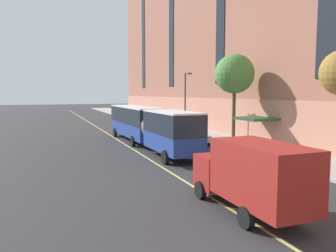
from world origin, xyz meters
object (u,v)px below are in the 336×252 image
at_px(city_bus, 146,124).
at_px(street_tree_mid_block, 235,74).
at_px(street_lamp, 186,97).
at_px(parked_car_champagne_3, 194,136).
at_px(parked_car_red_2, 247,151).
at_px(parked_car_darkgray_5, 125,117).
at_px(parked_car_champagne_1, 136,120).
at_px(parked_car_black_0, 157,125).
at_px(fire_hydrant, 196,135).
at_px(box_truck, 252,174).

distance_m(city_bus, street_tree_mid_block, 10.23).
bearing_deg(street_lamp, parked_car_champagne_3, -106.20).
relative_size(parked_car_red_2, parked_car_darkgray_5, 1.10).
bearing_deg(parked_car_red_2, parked_car_champagne_3, 88.64).
bearing_deg(parked_car_champagne_1, parked_car_black_0, -89.75).
height_order(city_bus, parked_car_champagne_3, city_bus).
height_order(parked_car_black_0, street_lamp, street_lamp).
bearing_deg(city_bus, street_lamp, 40.36).
xyz_separation_m(parked_car_red_2, parked_car_darkgray_5, (0.23, 39.06, -0.00)).
bearing_deg(street_lamp, parked_car_red_2, -97.13).
bearing_deg(parked_car_darkgray_5, street_lamp, -85.98).
xyz_separation_m(parked_car_red_2, fire_hydrant, (1.81, 12.15, -0.29)).
xyz_separation_m(parked_car_red_2, street_tree_mid_block, (4.26, 8.56, 6.16)).
bearing_deg(street_lamp, fire_hydrant, -91.85).
xyz_separation_m(parked_car_champagne_3, street_tree_mid_block, (4.03, -0.90, 6.16)).
relative_size(parked_car_black_0, street_lamp, 0.66).
xyz_separation_m(parked_car_champagne_1, street_lamp, (1.70, -16.15, 3.80)).
bearing_deg(box_truck, city_bus, 86.29).
bearing_deg(parked_car_darkgray_5, parked_car_red_2, -90.34).
distance_m(city_bus, street_lamp, 9.02).
bearing_deg(parked_car_black_0, parked_car_champagne_1, 90.25).
bearing_deg(fire_hydrant, box_truck, -110.08).
height_order(city_bus, street_lamp, street_lamp).
distance_m(parked_car_red_2, street_lamp, 15.83).
height_order(parked_car_champagne_1, parked_car_red_2, same).
bearing_deg(parked_car_red_2, parked_car_champagne_1, 89.63).
xyz_separation_m(box_truck, street_tree_mid_block, (10.17, 17.52, 5.21)).
bearing_deg(parked_car_red_2, fire_hydrant, 81.55).
xyz_separation_m(parked_car_darkgray_5, street_lamp, (1.67, -23.81, 3.80)).
distance_m(parked_car_red_2, parked_car_darkgray_5, 39.06).
relative_size(parked_car_darkgray_5, box_truck, 0.67).
distance_m(street_lamp, fire_hydrant, 5.13).
distance_m(parked_car_black_0, street_tree_mid_block, 14.36).
height_order(street_tree_mid_block, street_lamp, street_tree_mid_block).
bearing_deg(box_truck, street_tree_mid_block, 59.87).
bearing_deg(street_tree_mid_block, street_lamp, 109.36).
bearing_deg(parked_car_champagne_3, city_bus, 178.02).
bearing_deg(parked_car_red_2, street_tree_mid_block, 63.57).
bearing_deg(fire_hydrant, parked_car_champagne_3, -120.41).
height_order(parked_car_darkgray_5, street_lamp, street_lamp).
bearing_deg(parked_car_champagne_1, fire_hydrant, -85.24).
distance_m(parked_car_black_0, box_truck, 30.50).
bearing_deg(parked_car_red_2, box_truck, -123.42).
xyz_separation_m(city_bus, street_lamp, (6.61, 5.62, 2.46)).
relative_size(city_bus, fire_hydrant, 26.87).
bearing_deg(street_tree_mid_block, box_truck, -120.13).
xyz_separation_m(parked_car_darkgray_5, box_truck, (-6.14, -48.02, 0.95)).
relative_size(city_bus, box_truck, 3.01).
relative_size(city_bus, parked_car_champagne_1, 4.18).
distance_m(parked_car_darkgray_5, street_tree_mid_block, 31.37).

